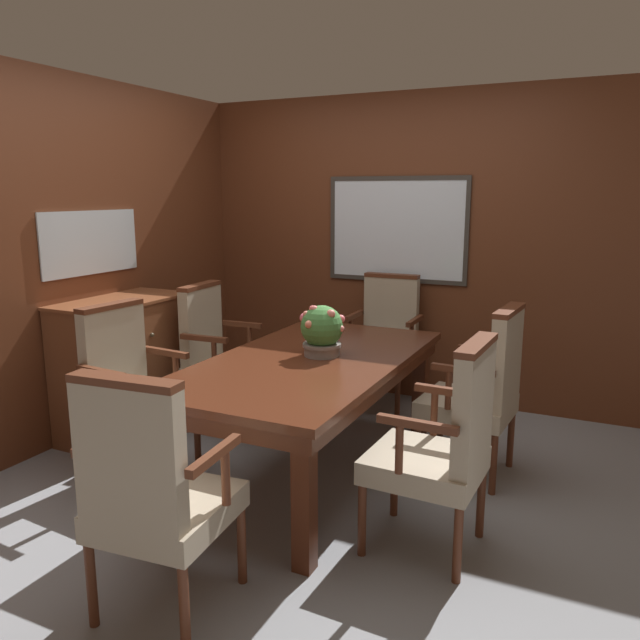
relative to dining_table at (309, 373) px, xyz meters
name	(u,v)px	position (x,y,z in m)	size (l,w,h in m)	color
ground_plane	(285,473)	(-0.13, -0.06, -0.64)	(14.00, 14.00, 0.00)	gray
wall_back	(387,248)	(-0.13, 1.71, 0.59)	(7.20, 0.08, 2.45)	#5B2D19
wall_left	(74,260)	(-1.75, -0.06, 0.59)	(0.08, 7.20, 2.45)	#5B2D19
dining_table	(309,373)	(0.00, 0.00, 0.00)	(1.05, 1.99, 0.73)	#4C2314
chair_head_near	(153,490)	(0.03, -1.42, -0.09)	(0.56, 0.56, 1.04)	#562B19
chair_right_far	(482,388)	(0.93, 0.43, -0.09)	(0.55, 0.56, 1.04)	#562B19
chair_left_near	(131,387)	(-0.95, -0.46, -0.09)	(0.55, 0.56, 1.04)	#562B19
chair_head_far	(385,337)	(-0.03, 1.42, -0.09)	(0.54, 0.52, 1.04)	#562B19
chair_left_far	(218,353)	(-0.95, 0.44, -0.09)	(0.54, 0.56, 1.04)	#562B19
chair_right_near	(443,442)	(0.93, -0.47, -0.09)	(0.53, 0.55, 1.04)	#562B19
potted_plant	(322,331)	(0.04, 0.09, 0.24)	(0.28, 0.26, 0.31)	gray
sideboard_cabinet	(126,366)	(-1.47, 0.06, -0.16)	(0.52, 0.96, 0.96)	brown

